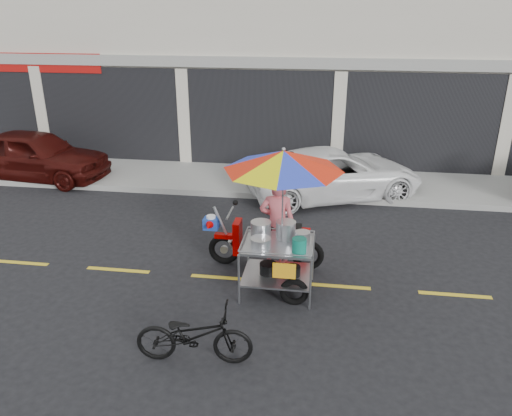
# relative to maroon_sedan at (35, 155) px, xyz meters

# --- Properties ---
(ground) EXTENTS (90.00, 90.00, 0.00)m
(ground) POSITION_rel_maroon_sedan_xyz_m (8.31, -4.70, -0.70)
(ground) COLOR black
(sidewalk) EXTENTS (45.00, 3.00, 0.15)m
(sidewalk) POSITION_rel_maroon_sedan_xyz_m (8.31, 0.80, -0.62)
(sidewalk) COLOR gray
(sidewalk) RESTS_ON ground
(shophouse_block) EXTENTS (36.00, 8.11, 10.40)m
(shophouse_block) POSITION_rel_maroon_sedan_xyz_m (11.13, 5.89, 3.54)
(shophouse_block) COLOR beige
(shophouse_block) RESTS_ON ground
(centerline) EXTENTS (42.00, 0.10, 0.01)m
(centerline) POSITION_rel_maroon_sedan_xyz_m (8.31, -4.70, -0.69)
(centerline) COLOR gold
(centerline) RESTS_ON ground
(maroon_sedan) EXTENTS (4.24, 2.03, 1.40)m
(maroon_sedan) POSITION_rel_maroon_sedan_xyz_m (0.00, 0.00, 0.00)
(maroon_sedan) COLOR #360A08
(maroon_sedan) RESTS_ON ground
(white_pickup) EXTENTS (4.89, 3.57, 1.24)m
(white_pickup) POSITION_rel_maroon_sedan_xyz_m (8.26, -0.18, -0.08)
(white_pickup) COLOR white
(white_pickup) RESTS_ON ground
(near_bicycle) EXTENTS (1.64, 0.67, 0.84)m
(near_bicycle) POSITION_rel_maroon_sedan_xyz_m (6.38, -6.97, -0.28)
(near_bicycle) COLOR black
(near_bicycle) RESTS_ON ground
(food_vendor_rig) EXTENTS (2.49, 2.00, 2.53)m
(food_vendor_rig) POSITION_rel_maroon_sedan_xyz_m (7.28, -4.65, 0.89)
(food_vendor_rig) COLOR black
(food_vendor_rig) RESTS_ON ground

